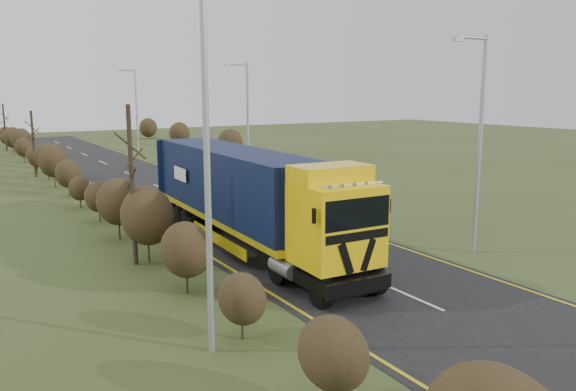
# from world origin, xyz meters

# --- Properties ---
(ground) EXTENTS (160.00, 160.00, 0.00)m
(ground) POSITION_xyz_m (0.00, 0.00, 0.00)
(ground) COLOR #38431D
(ground) RESTS_ON ground
(road) EXTENTS (8.00, 120.00, 0.02)m
(road) POSITION_xyz_m (0.00, 10.00, 0.01)
(road) COLOR black
(road) RESTS_ON ground
(layby) EXTENTS (6.00, 18.00, 0.02)m
(layby) POSITION_xyz_m (6.50, 20.00, 0.01)
(layby) COLOR #312E2B
(layby) RESTS_ON ground
(lane_markings) EXTENTS (7.52, 116.00, 0.01)m
(lane_markings) POSITION_xyz_m (0.00, 9.69, 0.03)
(lane_markings) COLOR gold
(lane_markings) RESTS_ON road
(hedgerow) EXTENTS (2.24, 102.04, 6.05)m
(hedgerow) POSITION_xyz_m (-6.00, 7.89, 1.62)
(hedgerow) COLOR black
(hedgerow) RESTS_ON ground
(lorry) EXTENTS (3.00, 15.20, 4.21)m
(lorry) POSITION_xyz_m (-1.93, 3.56, 2.39)
(lorry) COLOR black
(lorry) RESTS_ON ground
(car_red_hatchback) EXTENTS (2.60, 3.81, 1.20)m
(car_red_hatchback) POSITION_xyz_m (6.65, 16.88, 0.60)
(car_red_hatchback) COLOR #A51808
(car_red_hatchback) RESTS_ON ground
(car_blue_sedan) EXTENTS (1.73, 4.06, 1.30)m
(car_blue_sedan) POSITION_xyz_m (7.17, 21.85, 0.65)
(car_blue_sedan) COLOR #091036
(car_blue_sedan) RESTS_ON ground
(streetlight_near) EXTENTS (1.84, 0.18, 8.64)m
(streetlight_near) POSITION_xyz_m (5.70, -1.63, 4.75)
(streetlight_near) COLOR #9EA0A3
(streetlight_near) RESTS_ON ground
(streetlight_mid) EXTENTS (1.80, 0.18, 8.42)m
(streetlight_mid) POSITION_xyz_m (5.70, 18.24, 4.62)
(streetlight_mid) COLOR #9EA0A3
(streetlight_mid) RESTS_ON ground
(streetlight_far) EXTENTS (1.88, 0.18, 8.81)m
(streetlight_far) POSITION_xyz_m (5.69, 44.27, 4.85)
(streetlight_far) COLOR #9EA0A3
(streetlight_far) RESTS_ON ground
(left_pole) EXTENTS (0.16, 0.16, 10.77)m
(left_pole) POSITION_xyz_m (-7.01, -4.23, 5.39)
(left_pole) COLOR #9EA0A3
(left_pole) RESTS_ON ground
(speed_sign) EXTENTS (0.68, 0.10, 2.48)m
(speed_sign) POSITION_xyz_m (4.38, 10.40, 1.75)
(speed_sign) COLOR #9EA0A3
(speed_sign) RESTS_ON ground
(warning_board) EXTENTS (0.70, 0.11, 1.82)m
(warning_board) POSITION_xyz_m (4.20, 28.47, 1.10)
(warning_board) COLOR #9EA0A3
(warning_board) RESTS_ON ground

